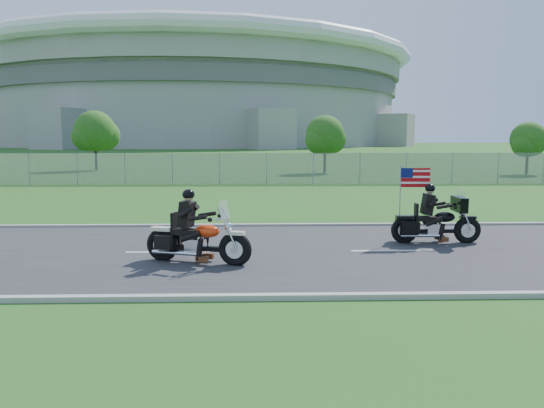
{
  "coord_description": "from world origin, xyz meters",
  "views": [
    {
      "loc": [
        0.39,
        -13.84,
        3.12
      ],
      "look_at": [
        0.78,
        0.0,
        1.32
      ],
      "focal_mm": 35.0,
      "sensor_mm": 36.0,
      "label": 1
    }
  ],
  "objects": [
    {
      "name": "curb_north",
      "position": [
        0.0,
        4.05,
        0.05
      ],
      "size": [
        120.0,
        0.18,
        0.12
      ],
      "primitive_type": "cube",
      "color": "#9E9B93",
      "rests_on": "ground"
    },
    {
      "name": "fence",
      "position": [
        -5.0,
        20.0,
        1.0
      ],
      "size": [
        60.0,
        0.03,
        2.0
      ],
      "primitive_type": "cube",
      "color": "gray",
      "rests_on": "ground"
    },
    {
      "name": "curb_south",
      "position": [
        0.0,
        -4.05,
        0.05
      ],
      "size": [
        120.0,
        0.18,
        0.12
      ],
      "primitive_type": "cube",
      "color": "#9E9B93",
      "rests_on": "ground"
    },
    {
      "name": "motorcycle_follow",
      "position": [
        5.53,
        1.06,
        0.6
      ],
      "size": [
        2.6,
        0.86,
        2.17
      ],
      "rotation": [
        0.0,
        0.0,
        -0.03
      ],
      "color": "black",
      "rests_on": "ground"
    },
    {
      "name": "tree_fence_far",
      "position": [
        22.04,
        28.03,
        2.64
      ],
      "size": [
        3.08,
        2.87,
        4.2
      ],
      "color": "#382316",
      "rests_on": "ground"
    },
    {
      "name": "stadium",
      "position": [
        -20.0,
        170.0,
        15.58
      ],
      "size": [
        140.4,
        140.4,
        29.2
      ],
      "color": "#A3A099",
      "rests_on": "ground"
    },
    {
      "name": "tree_fence_mid",
      "position": [
        -13.95,
        34.04,
        3.3
      ],
      "size": [
        3.96,
        3.69,
        5.3
      ],
      "color": "#382316",
      "rests_on": "ground"
    },
    {
      "name": "tree_fence_near",
      "position": [
        6.04,
        30.04,
        2.97
      ],
      "size": [
        3.52,
        3.28,
        4.75
      ],
      "color": "#382316",
      "rests_on": "ground"
    },
    {
      "name": "road",
      "position": [
        0.0,
        0.0,
        0.02
      ],
      "size": [
        120.0,
        8.0,
        0.04
      ],
      "primitive_type": "cube",
      "color": "#28282B",
      "rests_on": "ground"
    },
    {
      "name": "motorcycle_lead",
      "position": [
        -1.1,
        -1.15,
        0.58
      ],
      "size": [
        2.68,
        1.2,
        1.85
      ],
      "rotation": [
        0.0,
        0.0,
        -0.3
      ],
      "color": "black",
      "rests_on": "ground"
    },
    {
      "name": "ground",
      "position": [
        0.0,
        0.0,
        0.0
      ],
      "size": [
        420.0,
        420.0,
        0.0
      ],
      "primitive_type": "plane",
      "color": "#1D4816",
      "rests_on": "ground"
    }
  ]
}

